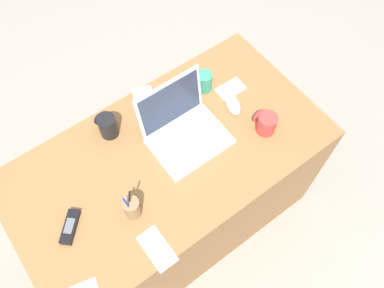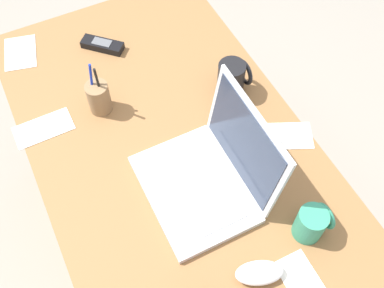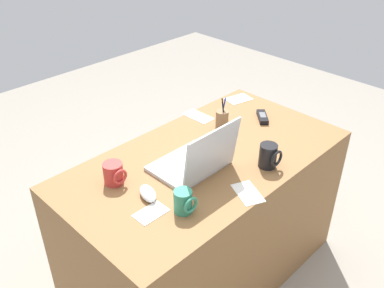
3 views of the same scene
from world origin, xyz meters
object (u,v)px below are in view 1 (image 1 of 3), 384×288
(coffee_mug_white, at_px, (266,123))
(coffee_mug_spare, at_px, (107,125))
(cordless_phone, at_px, (70,227))
(coffee_mug_tall, at_px, (204,81))
(laptop, at_px, (183,129))
(computer_mouse, at_px, (233,105))
(pen_holder, at_px, (132,208))

(coffee_mug_white, height_order, coffee_mug_spare, coffee_mug_spare)
(coffee_mug_spare, xyz_separation_m, cordless_phone, (-0.33, -0.28, -0.04))
(coffee_mug_tall, height_order, coffee_mug_spare, coffee_mug_spare)
(laptop, relative_size, coffee_mug_tall, 3.34)
(computer_mouse, relative_size, coffee_mug_white, 1.19)
(coffee_mug_tall, bearing_deg, coffee_mug_white, -77.04)
(coffee_mug_white, xyz_separation_m, coffee_mug_tall, (-0.08, 0.33, 0.00))
(coffee_mug_spare, height_order, cordless_phone, coffee_mug_spare)
(computer_mouse, bearing_deg, pen_holder, -145.80)
(coffee_mug_white, bearing_deg, coffee_mug_tall, 102.96)
(computer_mouse, bearing_deg, coffee_mug_tall, 123.89)
(laptop, bearing_deg, coffee_mug_white, -31.18)
(cordless_phone, relative_size, pen_holder, 0.72)
(laptop, bearing_deg, cordless_phone, -172.50)
(laptop, height_order, computer_mouse, laptop)
(laptop, distance_m, cordless_phone, 0.59)
(pen_holder, bearing_deg, computer_mouse, 13.99)
(coffee_mug_white, bearing_deg, cordless_phone, 173.23)
(coffee_mug_tall, bearing_deg, laptop, -145.39)
(computer_mouse, xyz_separation_m, coffee_mug_tall, (-0.04, 0.16, 0.03))
(coffee_mug_white, relative_size, pen_holder, 0.53)
(coffee_mug_white, distance_m, pen_holder, 0.65)
(computer_mouse, distance_m, pen_holder, 0.64)
(computer_mouse, relative_size, coffee_mug_spare, 1.03)
(coffee_mug_spare, bearing_deg, laptop, -39.28)
(computer_mouse, height_order, coffee_mug_white, coffee_mug_white)
(laptop, bearing_deg, coffee_mug_spare, 140.72)
(computer_mouse, bearing_deg, coffee_mug_white, -57.52)
(laptop, relative_size, coffee_mug_spare, 2.90)
(coffee_mug_white, distance_m, coffee_mug_spare, 0.67)
(pen_holder, bearing_deg, coffee_mug_white, -1.44)
(pen_holder, bearing_deg, coffee_mug_tall, 28.77)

